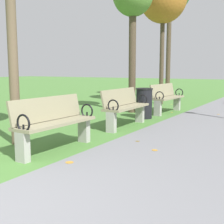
{
  "coord_description": "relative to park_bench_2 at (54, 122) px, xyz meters",
  "views": [
    {
      "loc": [
        2.9,
        -1.44,
        1.36
      ],
      "look_at": [
        -0.05,
        3.47,
        0.55
      ],
      "focal_mm": 48.83,
      "sensor_mm": 36.0,
      "label": 1
    }
  ],
  "objects": [
    {
      "name": "park_bench_2",
      "position": [
        0.0,
        0.0,
        0.0
      ],
      "size": [
        0.51,
        1.61,
        0.9
      ],
      "color": "gray",
      "rests_on": "ground"
    },
    {
      "name": "park_bench_3",
      "position": [
        0.0,
        2.46,
        0.0
      ],
      "size": [
        0.51,
        1.61,
        0.9
      ],
      "color": "gray",
      "rests_on": "ground"
    },
    {
      "name": "park_bench_4",
      "position": [
        0.0,
        5.18,
        0.0
      ],
      "size": [
        0.55,
        1.62,
        0.9
      ],
      "color": "gray",
      "rests_on": "ground"
    },
    {
      "name": "trash_bin",
      "position": [
        -0.15,
        3.85,
        -0.06
      ],
      "size": [
        0.48,
        0.48,
        0.84
      ],
      "color": "black",
      "rests_on": "ground"
    },
    {
      "name": "scattered_leaves",
      "position": [
        0.36,
        2.67,
        -0.47
      ],
      "size": [
        4.74,
        12.46,
        0.02
      ],
      "color": "gold",
      "rests_on": "ground"
    }
  ]
}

